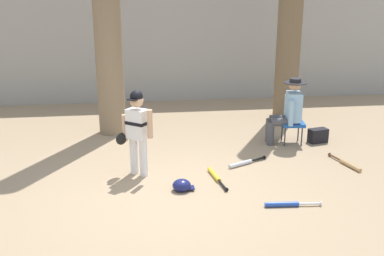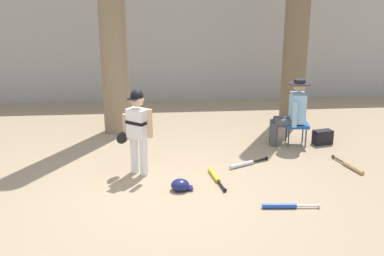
{
  "view_description": "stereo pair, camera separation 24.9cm",
  "coord_description": "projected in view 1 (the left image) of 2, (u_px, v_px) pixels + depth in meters",
  "views": [
    {
      "loc": [
        -0.39,
        -5.5,
        2.68
      ],
      "look_at": [
        0.41,
        0.67,
        0.75
      ],
      "focal_mm": 41.69,
      "sensor_mm": 36.0,
      "label": 1
    },
    {
      "loc": [
        -0.14,
        -5.52,
        2.68
      ],
      "look_at": [
        0.41,
        0.67,
        0.75
      ],
      "focal_mm": 41.69,
      "sensor_mm": 36.0,
      "label": 2
    }
  ],
  "objects": [
    {
      "name": "bat_blue_youth",
      "position": [
        286.0,
        204.0,
        5.75
      ],
      "size": [
        0.74,
        0.12,
        0.07
      ],
      "color": "#2347AD",
      "rests_on": "ground"
    },
    {
      "name": "bat_wood_tan",
      "position": [
        348.0,
        164.0,
        7.08
      ],
      "size": [
        0.23,
        0.75,
        0.07
      ],
      "color": "tan",
      "rests_on": "ground"
    },
    {
      "name": "seated_spectator",
      "position": [
        288.0,
        109.0,
        7.96
      ],
      "size": [
        0.68,
        0.54,
        1.2
      ],
      "color": "#47474C",
      "rests_on": "ground"
    },
    {
      "name": "bat_yellow_trainer",
      "position": [
        215.0,
        176.0,
        6.62
      ],
      "size": [
        0.17,
        0.79,
        0.07
      ],
      "color": "yellow",
      "rests_on": "ground"
    },
    {
      "name": "bat_aluminum_silver",
      "position": [
        243.0,
        163.0,
        7.12
      ],
      "size": [
        0.7,
        0.39,
        0.07
      ],
      "color": "#B7BCC6",
      "rests_on": "ground"
    },
    {
      "name": "handbag_beside_stool",
      "position": [
        318.0,
        136.0,
        8.16
      ],
      "size": [
        0.37,
        0.25,
        0.26
      ],
      "primitive_type": "cube",
      "rotation": [
        0.0,
        0.0,
        0.22
      ],
      "color": "black",
      "rests_on": "ground"
    },
    {
      "name": "tree_near_player",
      "position": [
        106.0,
        8.0,
        8.09
      ],
      "size": [
        0.76,
        0.76,
        5.48
      ],
      "color": "#7F6B51",
      "rests_on": "ground"
    },
    {
      "name": "tree_behind_spectator",
      "position": [
        290.0,
        16.0,
        9.19
      ],
      "size": [
        0.85,
        0.85,
        5.22
      ],
      "color": "brown",
      "rests_on": "ground"
    },
    {
      "name": "folding_stool",
      "position": [
        292.0,
        124.0,
        8.04
      ],
      "size": [
        0.46,
        0.46,
        0.41
      ],
      "color": "#194C9E",
      "rests_on": "ground"
    },
    {
      "name": "ground_plane",
      "position": [
        168.0,
        196.0,
        6.05
      ],
      "size": [
        60.0,
        60.0,
        0.0
      ],
      "primitive_type": "plane",
      "color": "#9E8466"
    },
    {
      "name": "batting_helmet_navy",
      "position": [
        182.0,
        185.0,
        6.2
      ],
      "size": [
        0.31,
        0.24,
        0.18
      ],
      "color": "navy",
      "rests_on": "ground"
    },
    {
      "name": "young_ballplayer",
      "position": [
        136.0,
        127.0,
        6.55
      ],
      "size": [
        0.59,
        0.41,
        1.31
      ],
      "color": "white",
      "rests_on": "ground"
    },
    {
      "name": "concrete_back_wall",
      "position": [
        150.0,
        50.0,
        11.01
      ],
      "size": [
        18.0,
        0.36,
        2.53
      ],
      "primitive_type": "cube",
      "color": "#9E9E99",
      "rests_on": "ground"
    }
  ]
}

